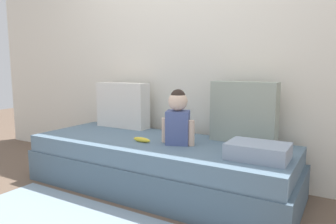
% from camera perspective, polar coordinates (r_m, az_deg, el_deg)
% --- Properties ---
extents(ground_plane, '(12.00, 12.00, 0.00)m').
position_cam_1_polar(ground_plane, '(2.76, -1.82, -13.73)').
color(ground_plane, brown).
extents(back_wall, '(5.48, 0.10, 2.32)m').
position_cam_1_polar(back_wall, '(3.04, 3.74, 10.61)').
color(back_wall, silver).
rests_on(back_wall, ground).
extents(couch, '(2.28, 0.85, 0.42)m').
position_cam_1_polar(couch, '(2.69, -1.84, -9.65)').
color(couch, '#495F70').
rests_on(couch, ground).
extents(throw_pillow_left, '(0.57, 0.16, 0.45)m').
position_cam_1_polar(throw_pillow_left, '(3.21, -8.29, 1.25)').
color(throw_pillow_left, silver).
rests_on(throw_pillow_left, couch).
extents(throw_pillow_right, '(0.53, 0.16, 0.50)m').
position_cam_1_polar(throw_pillow_right, '(2.62, 13.70, -0.00)').
color(throw_pillow_right, '#99A393').
rests_on(throw_pillow_right, couch).
extents(toddler, '(0.29, 0.21, 0.44)m').
position_cam_1_polar(toddler, '(2.48, 1.82, -0.99)').
color(toddler, '#4C5B93').
rests_on(toddler, couch).
extents(banana, '(0.17, 0.05, 0.04)m').
position_cam_1_polar(banana, '(2.58, -4.82, -5.07)').
color(banana, yellow).
rests_on(banana, couch).
extents(folded_blanket, '(0.40, 0.28, 0.11)m').
position_cam_1_polar(folded_blanket, '(2.19, 16.13, -6.88)').
color(folded_blanket, '#8E9EB2').
rests_on(folded_blanket, couch).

